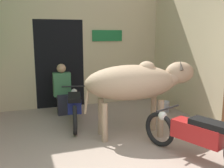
# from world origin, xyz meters

# --- Properties ---
(wall_back_with_doorway) EXTENTS (4.67, 0.93, 4.05)m
(wall_back_with_doorway) POSITION_xyz_m (-0.16, 4.39, 1.69)
(wall_back_with_doorway) COLOR #C6B289
(wall_back_with_doorway) RESTS_ON ground_plane
(wall_right_with_door) EXTENTS (0.22, 4.13, 4.05)m
(wall_right_with_door) POSITION_xyz_m (2.42, 2.02, 1.99)
(wall_right_with_door) COLOR #C6B289
(wall_right_with_door) RESTS_ON ground_plane
(cow) EXTENTS (2.16, 0.91, 1.45)m
(cow) POSITION_xyz_m (0.63, 1.66, 1.03)
(cow) COLOR tan
(cow) RESTS_ON ground_plane
(motorcycle_near) EXTENTS (0.90, 1.93, 0.73)m
(motorcycle_near) POSITION_xyz_m (1.06, 0.38, 0.42)
(motorcycle_near) COLOR black
(motorcycle_near) RESTS_ON ground_plane
(motorcycle_far) EXTENTS (0.63, 2.02, 0.71)m
(motorcycle_far) POSITION_xyz_m (-0.34, 2.78, 0.40)
(motorcycle_far) COLOR black
(motorcycle_far) RESTS_ON ground_plane
(shopkeeper_seated) EXTENTS (0.41, 0.34, 1.22)m
(shopkeeper_seated) POSITION_xyz_m (-0.49, 3.51, 0.63)
(shopkeeper_seated) COLOR #282833
(shopkeeper_seated) RESTS_ON ground_plane
(plastic_stool) EXTENTS (0.33, 0.33, 0.38)m
(plastic_stool) POSITION_xyz_m (-0.20, 3.50, 0.21)
(plastic_stool) COLOR #DB6093
(plastic_stool) RESTS_ON ground_plane
(bucket) EXTENTS (0.26, 0.26, 0.26)m
(bucket) POSITION_xyz_m (1.93, 2.81, 0.13)
(bucket) COLOR #A8A8B2
(bucket) RESTS_ON ground_plane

